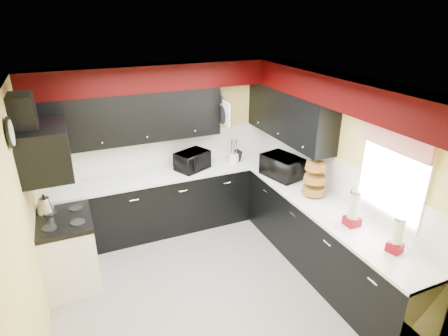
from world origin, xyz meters
name	(u,v)px	position (x,y,z in m)	size (l,w,h in m)	color
ground	(207,286)	(0.00, 0.00, 0.00)	(3.60, 3.60, 0.00)	gray
wall_back	(163,146)	(0.00, 1.80, 1.25)	(3.60, 0.06, 2.50)	#E0C666
wall_right	(335,171)	(1.80, 0.00, 1.25)	(0.06, 3.60, 2.50)	#E0C666
wall_left	(26,232)	(-1.80, 0.00, 1.25)	(0.06, 3.60, 2.50)	#E0C666
ceiling	(202,84)	(0.00, 0.00, 2.50)	(3.60, 3.60, 0.06)	white
cab_back	(171,201)	(0.00, 1.50, 0.45)	(3.60, 0.60, 0.90)	black
cab_right	(324,241)	(1.50, -0.30, 0.45)	(0.60, 3.00, 0.90)	black
counter_back	(170,174)	(0.00, 1.50, 0.92)	(3.62, 0.64, 0.04)	white
counter_right	(328,209)	(1.50, -0.30, 0.92)	(0.64, 3.02, 0.04)	white
splash_back	(164,150)	(0.00, 1.79, 1.19)	(3.60, 0.02, 0.50)	white
splash_right	(334,176)	(1.79, 0.00, 1.19)	(0.02, 3.60, 0.50)	white
upper_back	(128,118)	(-0.50, 1.62, 1.80)	(2.60, 0.35, 0.70)	black
upper_right	(289,114)	(1.62, 0.90, 1.80)	(0.35, 1.80, 0.70)	black
soffit_back	(161,77)	(0.00, 1.62, 2.33)	(3.60, 0.36, 0.35)	black
soffit_right	(344,92)	(1.62, -0.18, 2.33)	(0.36, 3.24, 0.35)	black
stove	(70,253)	(-1.50, 0.75, 0.43)	(0.60, 0.75, 0.86)	white
cooktop	(64,220)	(-1.50, 0.75, 0.89)	(0.62, 0.77, 0.06)	black
hood	(45,150)	(-1.55, 0.75, 1.78)	(0.50, 0.78, 0.55)	black
hood_duct	(23,113)	(-1.68, 0.75, 2.20)	(0.24, 0.40, 0.40)	black
window	(393,177)	(1.79, -0.90, 1.55)	(0.03, 0.86, 0.96)	white
valance	(396,142)	(1.73, -0.90, 1.95)	(0.04, 0.88, 0.20)	red
pan_top	(219,96)	(0.82, 1.55, 2.00)	(0.03, 0.22, 0.40)	black
pan_mid	(222,115)	(0.82, 1.42, 1.75)	(0.03, 0.28, 0.46)	black
pan_low	(216,113)	(0.82, 1.68, 1.72)	(0.03, 0.24, 0.42)	black
cut_board	(226,113)	(0.83, 1.30, 1.80)	(0.03, 0.26, 0.35)	white
baskets	(315,178)	(1.52, 0.05, 1.18)	(0.27, 0.27, 0.50)	brown
clock	(10,133)	(-1.77, 0.25, 2.15)	(0.03, 0.30, 0.30)	black
deco_plate	(364,100)	(1.77, -0.35, 2.25)	(0.03, 0.24, 0.24)	white
toaster_oven	(193,161)	(0.36, 1.48, 1.08)	(0.48, 0.40, 0.28)	black
microwave	(282,167)	(1.45, 0.71, 1.10)	(0.57, 0.39, 0.31)	black
utensil_crock	(234,158)	(1.04, 1.47, 1.02)	(0.15, 0.15, 0.16)	white
knife_block	(237,156)	(1.10, 1.49, 1.04)	(0.09, 0.12, 0.19)	black
kettle	(45,205)	(-1.68, 0.99, 1.01)	(0.21, 0.21, 0.19)	#A4A4A8
dispenser_a	(354,209)	(1.48, -0.73, 1.15)	(0.15, 0.15, 0.42)	#5E0900
dispenser_b	(397,236)	(1.53, -1.30, 1.12)	(0.13, 0.13, 0.36)	#650C05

